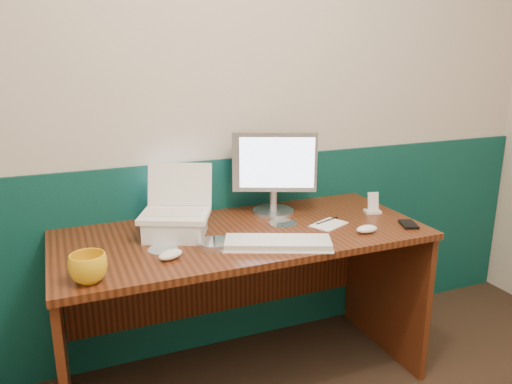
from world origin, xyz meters
name	(u,v)px	position (x,y,z in m)	size (l,w,h in m)	color
back_wall	(245,107)	(0.00, 1.75, 1.25)	(3.50, 0.04, 2.50)	beige
wainscot	(247,251)	(0.00, 1.74, 0.50)	(3.48, 0.02, 1.00)	#08352C
desk	(244,309)	(-0.16, 1.38, 0.38)	(1.60, 0.70, 0.75)	#351709
laptop_riser	(176,227)	(-0.44, 1.43, 0.79)	(0.24, 0.21, 0.08)	white
laptop	(174,191)	(-0.44, 1.43, 0.95)	(0.28, 0.22, 0.23)	white
monitor	(274,174)	(0.07, 1.57, 0.95)	(0.40, 0.11, 0.40)	#BCBCC1
keyboard	(278,244)	(-0.09, 1.17, 0.76)	(0.43, 0.14, 0.02)	silver
mouse_right	(367,229)	(0.34, 1.17, 0.77)	(0.10, 0.06, 0.03)	white
mouse_left	(170,255)	(-0.52, 1.21, 0.77)	(0.10, 0.06, 0.03)	white
mug	(88,268)	(-0.82, 1.12, 0.80)	(0.13, 0.13, 0.10)	gold
camcorder	(196,200)	(-0.30, 1.63, 0.84)	(0.08, 0.12, 0.18)	#BCBCC1
cd_spindle	(215,244)	(-0.33, 1.26, 0.76)	(0.13, 0.13, 0.03)	silver
cd_loose_a	(163,249)	(-0.52, 1.32, 0.75)	(0.12, 0.12, 0.00)	silver
cd_loose_b	(283,223)	(0.05, 1.42, 0.75)	(0.13, 0.13, 0.00)	#ADB6BD
pen	(327,221)	(0.25, 1.36, 0.75)	(0.01, 0.01, 0.15)	black
papers	(329,224)	(0.24, 1.32, 0.75)	(0.16, 0.11, 0.00)	silver
dock	(372,211)	(0.52, 1.39, 0.76)	(0.08, 0.06, 0.01)	silver
music_player	(373,201)	(0.52, 1.39, 0.81)	(0.05, 0.01, 0.09)	silver
pda	(408,224)	(0.56, 1.17, 0.76)	(0.06, 0.11, 0.01)	black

